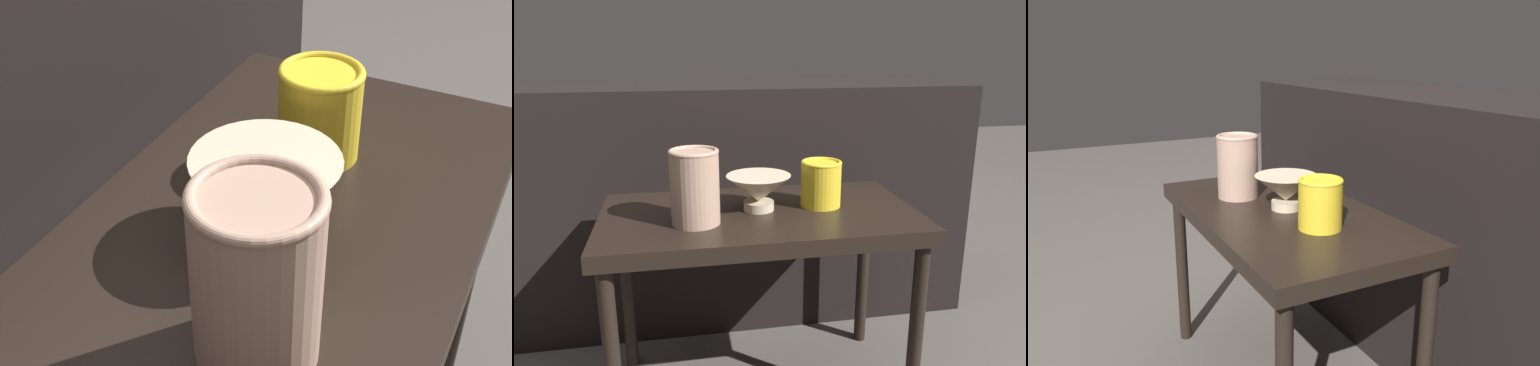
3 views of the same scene
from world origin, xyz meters
TOP-DOWN VIEW (x-y plane):
  - table at (0.00, 0.00)m, footprint 0.79×0.43m
  - couch_backdrop at (0.00, 0.54)m, footprint 1.56×0.50m
  - bowl at (0.00, 0.01)m, footprint 0.16×0.16m
  - vase_textured_left at (-0.16, -0.06)m, footprint 0.12×0.12m
  - vase_colorful_right at (0.16, 0.01)m, footprint 0.10×0.10m

SIDE VIEW (x-z plane):
  - couch_backdrop at x=0.00m, z-range 0.00..0.80m
  - table at x=0.00m, z-range 0.20..0.73m
  - bowl at x=0.00m, z-range 0.53..0.62m
  - vase_colorful_right at x=0.16m, z-range 0.53..0.65m
  - vase_textured_left at x=-0.16m, z-range 0.53..0.70m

